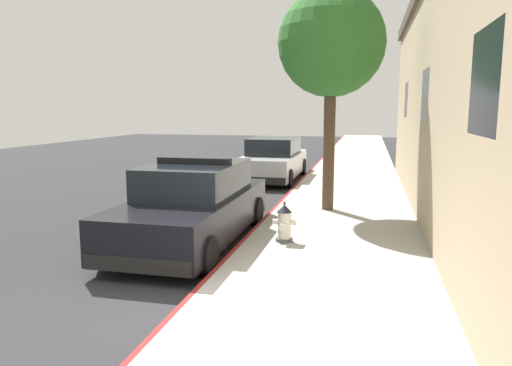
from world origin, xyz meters
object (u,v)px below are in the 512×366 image
at_px(street_tree, 331,44).
at_px(parked_car_silver_ahead, 273,160).
at_px(police_cruiser, 194,205).
at_px(fire_hydrant, 284,223).

bearing_deg(street_tree, parked_car_silver_ahead, 114.02).
xyz_separation_m(police_cruiser, street_tree, (2.36, 3.02, 3.38)).
xyz_separation_m(parked_car_silver_ahead, fire_hydrant, (1.93, -8.66, -0.23)).
bearing_deg(police_cruiser, parked_car_silver_ahead, 90.76).
xyz_separation_m(parked_car_silver_ahead, street_tree, (2.48, -5.56, 3.38)).
bearing_deg(fire_hydrant, parked_car_silver_ahead, 102.57).
bearing_deg(police_cruiser, fire_hydrant, -2.46).
relative_size(parked_car_silver_ahead, street_tree, 0.92).
bearing_deg(fire_hydrant, street_tree, 80.00).
height_order(parked_car_silver_ahead, street_tree, street_tree).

